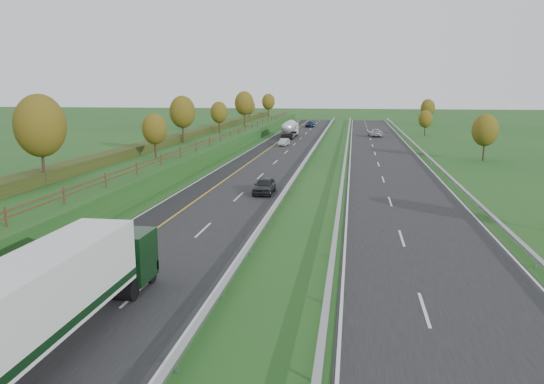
{
  "coord_description": "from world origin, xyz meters",
  "views": [
    {
      "loc": [
        11.75,
        -12.81,
        10.12
      ],
      "look_at": [
        5.68,
        26.96,
        2.2
      ],
      "focal_mm": 35.0,
      "sensor_mm": 36.0,
      "label": 1
    }
  ],
  "objects_px": {
    "box_lorry": "(45,299)",
    "car_silver_mid": "(284,142)",
    "car_small_far": "(310,124)",
    "car_oncoming": "(375,133)",
    "car_dark_near": "(264,186)",
    "road_tanker": "(290,129)"
  },
  "relations": [
    {
      "from": "box_lorry",
      "to": "car_silver_mid",
      "type": "bearing_deg",
      "value": 90.65
    },
    {
      "from": "car_small_far",
      "to": "car_oncoming",
      "type": "xyz_separation_m",
      "value": [
        15.74,
        -25.27,
        0.06
      ]
    },
    {
      "from": "box_lorry",
      "to": "car_small_far",
      "type": "height_order",
      "value": "box_lorry"
    },
    {
      "from": "car_small_far",
      "to": "car_dark_near",
      "type": "bearing_deg",
      "value": -84.79
    },
    {
      "from": "car_silver_mid",
      "to": "car_small_far",
      "type": "xyz_separation_m",
      "value": [
        0.94,
        46.17,
        0.1
      ]
    },
    {
      "from": "road_tanker",
      "to": "car_oncoming",
      "type": "height_order",
      "value": "road_tanker"
    },
    {
      "from": "car_silver_mid",
      "to": "car_oncoming",
      "type": "relative_size",
      "value": 0.67
    },
    {
      "from": "box_lorry",
      "to": "car_silver_mid",
      "type": "distance_m",
      "value": 76.09
    },
    {
      "from": "box_lorry",
      "to": "car_silver_mid",
      "type": "relative_size",
      "value": 4.21
    },
    {
      "from": "box_lorry",
      "to": "car_silver_mid",
      "type": "xyz_separation_m",
      "value": [
        -0.86,
        76.07,
        -1.65
      ]
    },
    {
      "from": "road_tanker",
      "to": "box_lorry",
      "type": "bearing_deg",
      "value": -88.94
    },
    {
      "from": "box_lorry",
      "to": "car_oncoming",
      "type": "distance_m",
      "value": 98.26
    },
    {
      "from": "box_lorry",
      "to": "car_oncoming",
      "type": "height_order",
      "value": "box_lorry"
    },
    {
      "from": "car_oncoming",
      "to": "car_dark_near",
      "type": "bearing_deg",
      "value": 74.35
    },
    {
      "from": "car_dark_near",
      "to": "box_lorry",
      "type": "bearing_deg",
      "value": -94.47
    },
    {
      "from": "box_lorry",
      "to": "car_dark_near",
      "type": "relative_size",
      "value": 3.6
    },
    {
      "from": "box_lorry",
      "to": "car_small_far",
      "type": "distance_m",
      "value": 122.25
    },
    {
      "from": "car_dark_near",
      "to": "car_oncoming",
      "type": "xyz_separation_m",
      "value": [
        12.94,
        64.38,
        0.03
      ]
    },
    {
      "from": "car_dark_near",
      "to": "car_oncoming",
      "type": "relative_size",
      "value": 0.79
    },
    {
      "from": "box_lorry",
      "to": "car_small_far",
      "type": "relative_size",
      "value": 3.21
    },
    {
      "from": "car_dark_near",
      "to": "car_silver_mid",
      "type": "xyz_separation_m",
      "value": [
        -3.74,
        43.49,
        -0.13
      ]
    },
    {
      "from": "road_tanker",
      "to": "car_dark_near",
      "type": "bearing_deg",
      "value": -85.59
    }
  ]
}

